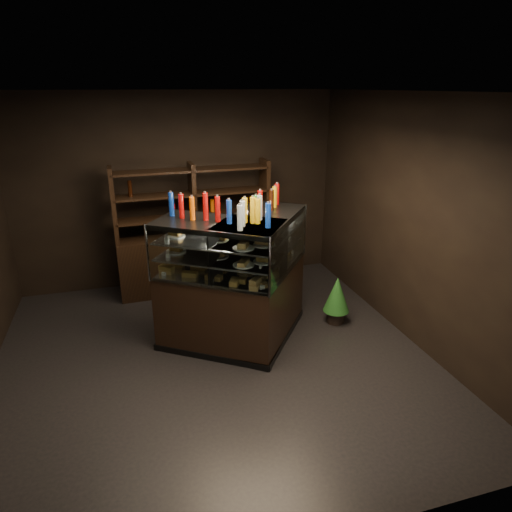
{
  "coord_description": "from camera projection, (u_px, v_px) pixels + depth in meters",
  "views": [
    {
      "loc": [
        -0.84,
        -4.61,
        3.06
      ],
      "look_at": [
        0.54,
        0.07,
        1.23
      ],
      "focal_mm": 32.0,
      "sensor_mm": 36.0,
      "label": 1
    }
  ],
  "objects": [
    {
      "name": "back_shelving",
      "position": [
        195.0,
        253.0,
        7.1
      ],
      "size": [
        2.35,
        0.49,
        2.0
      ],
      "rotation": [
        0.0,
        0.0,
        0.03
      ],
      "color": "black",
      "rests_on": "ground"
    },
    {
      "name": "ground",
      "position": [
        214.0,
        359.0,
        5.44
      ],
      "size": [
        5.0,
        5.0,
        0.0
      ],
      "primitive_type": "plane",
      "color": "black",
      "rests_on": "ground"
    },
    {
      "name": "room_shell",
      "position": [
        208.0,
        199.0,
        4.75
      ],
      "size": [
        5.02,
        5.02,
        3.01
      ],
      "color": "black",
      "rests_on": "ground"
    },
    {
      "name": "display_case",
      "position": [
        241.0,
        302.0,
        5.64
      ],
      "size": [
        2.1,
        1.64,
        1.62
      ],
      "rotation": [
        0.0,
        0.0,
        0.16
      ],
      "color": "black",
      "rests_on": "ground"
    },
    {
      "name": "potted_conifer",
      "position": [
        337.0,
        294.0,
        6.13
      ],
      "size": [
        0.35,
        0.35,
        0.76
      ],
      "rotation": [
        0.0,
        0.0,
        -0.1
      ],
      "color": "black",
      "rests_on": "ground"
    },
    {
      "name": "bottles_top",
      "position": [
        239.0,
        207.0,
        5.22
      ],
      "size": [
        1.46,
        1.03,
        0.3
      ],
      "color": "#147223",
      "rests_on": "display_case"
    },
    {
      "name": "food_display",
      "position": [
        240.0,
        252.0,
        5.4
      ],
      "size": [
        1.64,
        1.17,
        0.49
      ],
      "color": "#BD8D43",
      "rests_on": "display_case"
    }
  ]
}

